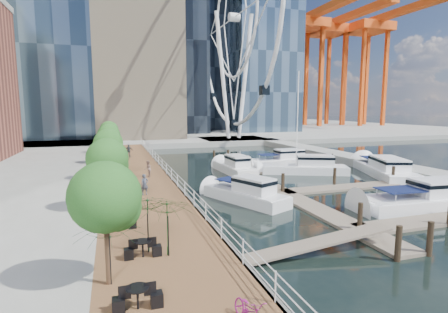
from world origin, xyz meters
TOP-DOWN VIEW (x-y plane):
  - ground at (0.00, 0.00)m, footprint 520.00×520.00m
  - boardwalk at (-9.00, 15.00)m, footprint 6.00×60.00m
  - seawall at (-6.00, 15.00)m, footprint 0.25×60.00m
  - land_far at (0.00, 102.00)m, footprint 200.00×114.00m
  - breakwater at (20.00, 20.00)m, footprint 4.00×60.00m
  - pier at (14.00, 52.00)m, footprint 14.00×12.00m
  - railing at (-6.10, 15.00)m, footprint 0.10×60.00m
  - floating_docks at (7.97, 9.98)m, footprint 16.00×34.00m
  - ferris_wheel at (14.00, 52.00)m, footprint 5.80×45.60m
  - port_cranes at (67.67, 95.67)m, footprint 40.00×52.00m
  - street_trees at (-11.40, 14.00)m, footprint 2.60×42.60m
  - cafe_tables at (-10.40, -2.00)m, footprint 2.50×13.70m
  - yacht_foreground at (11.26, 0.67)m, footprint 11.97×4.09m
  - bicycle at (-7.36, -9.79)m, footprint 0.81×1.64m
  - pedestrian_near at (-8.89, 7.25)m, footprint 0.67×0.55m
  - pedestrian_mid at (-7.98, 14.03)m, footprint 0.64×0.79m
  - pedestrian_far at (-8.99, 28.66)m, footprint 1.06×0.63m
  - moored_yachts at (9.76, 13.02)m, footprint 25.64×36.23m
  - cafe_seating at (-9.88, -4.47)m, footprint 5.59×5.76m

SIDE VIEW (x-z plane):
  - ground at x=0.00m, z-range 0.00..0.00m
  - yacht_foreground at x=11.26m, z-range -1.07..1.07m
  - moored_yachts at x=9.76m, z-range -5.75..5.75m
  - floating_docks at x=7.97m, z-range -0.81..1.79m
  - boardwalk at x=-9.00m, z-range 0.00..1.00m
  - seawall at x=-6.00m, z-range 0.00..1.00m
  - land_far at x=0.00m, z-range 0.00..1.00m
  - breakwater at x=20.00m, z-range 0.00..1.00m
  - pier at x=14.00m, z-range 0.00..1.00m
  - cafe_tables at x=-10.40m, z-range 1.00..1.74m
  - bicycle at x=-7.36m, z-range 1.00..1.83m
  - railing at x=-6.10m, z-range 1.00..2.05m
  - pedestrian_mid at x=-7.98m, z-range 1.00..2.57m
  - pedestrian_near at x=-8.89m, z-range 1.00..2.57m
  - pedestrian_far at x=-8.99m, z-range 1.00..2.70m
  - cafe_seating at x=-9.88m, z-range 0.96..3.51m
  - street_trees at x=-11.40m, z-range 1.99..6.59m
  - port_cranes at x=67.67m, z-range 1.00..39.00m
  - ferris_wheel at x=14.00m, z-range 2.02..49.82m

